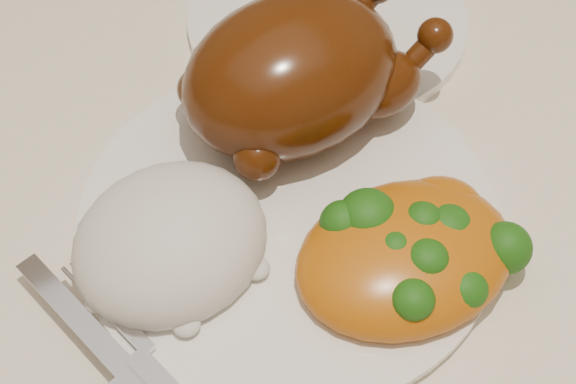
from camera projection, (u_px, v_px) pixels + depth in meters
dining_table at (154, 224)px, 0.63m from camera, size 1.60×0.90×0.76m
tablecloth at (141, 165)px, 0.57m from camera, size 1.73×1.03×0.18m
dinner_plate at (288, 217)px, 0.50m from camera, size 0.30×0.30×0.01m
side_plate at (327, 19)px, 0.62m from camera, size 0.28×0.28×0.01m
roast_chicken at (297, 72)px, 0.51m from camera, size 0.18×0.12×0.09m
rice_mound at (171, 242)px, 0.47m from camera, size 0.13×0.12×0.06m
mac_and_cheese at (411, 249)px, 0.47m from camera, size 0.15×0.13×0.05m
cutlery at (141, 382)px, 0.42m from camera, size 0.04×0.17×0.01m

